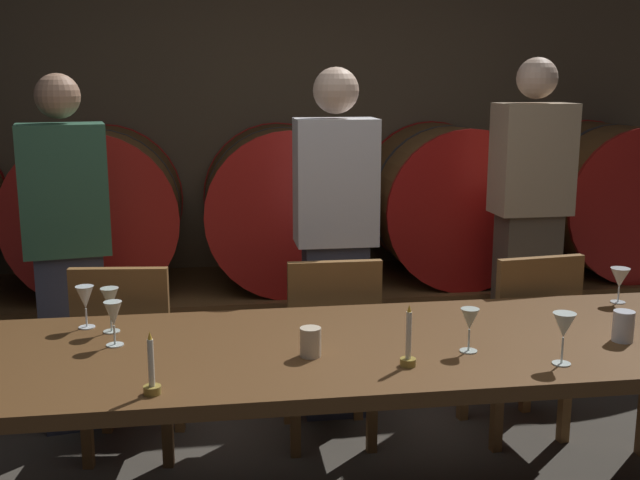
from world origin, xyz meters
TOP-DOWN VIEW (x-y plane):
  - back_wall at (0.00, 2.76)m, footprint 5.97×0.24m
  - barrel_shelf at (0.00, 2.21)m, footprint 5.37×0.90m
  - wine_barrel_left at (-1.02, 2.21)m, footprint 0.92×0.78m
  - wine_barrel_center at (0.02, 2.21)m, footprint 0.92×0.78m
  - wine_barrel_right at (1.01, 2.21)m, footprint 0.92×0.78m
  - wine_barrel_far_right at (2.07, 2.21)m, footprint 0.92×0.78m
  - dining_table at (0.08, 0.28)m, footprint 2.92×0.91m
  - chair_left at (-0.77, 1.00)m, footprint 0.44×0.44m
  - chair_center at (0.11, 0.98)m, footprint 0.41×0.41m
  - chair_right at (0.98, 0.93)m, footprint 0.44×0.44m
  - guest_left at (-1.06, 1.37)m, footprint 0.42×0.30m
  - guest_center at (0.18, 1.32)m, footprint 0.38×0.24m
  - guest_right at (1.23, 1.50)m, footprint 0.38×0.25m
  - candle_left at (-0.60, -0.07)m, footprint 0.05×0.05m
  - candle_right at (0.20, 0.04)m, footprint 0.05×0.05m
  - wine_glass_far_left at (-0.87, 0.59)m, footprint 0.07×0.07m
  - wine_glass_left at (-0.78, 0.53)m, footprint 0.07×0.07m
  - wine_glass_center_left at (-0.75, 0.38)m, footprint 0.06×0.06m
  - wine_glass_center_right at (0.44, 0.14)m, footprint 0.06×0.06m
  - wine_glass_right at (0.69, -0.02)m, footprint 0.07×0.07m
  - wine_glass_far_right at (1.24, 0.60)m, footprint 0.08×0.08m
  - cup_left at (-0.10, 0.17)m, footprint 0.07×0.07m
  - cup_right at (1.00, 0.16)m, footprint 0.07×0.07m

SIDE VIEW (x-z plane):
  - barrel_shelf at x=0.00m, z-range 0.00..0.45m
  - chair_left at x=-0.77m, z-range 0.05..0.93m
  - chair_center at x=0.11m, z-range 0.05..0.93m
  - chair_right at x=0.98m, z-range 0.05..0.93m
  - dining_table at x=0.08m, z-range 0.31..1.04m
  - cup_left at x=-0.10m, z-range 0.73..0.83m
  - candle_left at x=-0.60m, z-range 0.69..0.88m
  - cup_right at x=1.00m, z-range 0.73..0.84m
  - candle_right at x=0.20m, z-range 0.68..0.89m
  - wine_glass_far_right at x=1.24m, z-range 0.76..0.90m
  - wine_glass_center_right at x=0.44m, z-range 0.76..0.91m
  - wine_glass_center_left at x=-0.75m, z-range 0.76..0.92m
  - wine_glass_far_left at x=-0.87m, z-range 0.76..0.92m
  - guest_left at x=-1.06m, z-range 0.02..1.67m
  - wine_glass_left at x=-0.78m, z-range 0.77..0.93m
  - wine_glass_right at x=0.69m, z-range 0.77..0.94m
  - guest_center at x=0.18m, z-range 0.02..1.71m
  - guest_right at x=1.23m, z-range 0.02..1.76m
  - wine_barrel_left at x=-1.02m, z-range 0.44..1.36m
  - wine_barrel_center at x=0.02m, z-range 0.44..1.36m
  - wine_barrel_right at x=1.01m, z-range 0.44..1.36m
  - wine_barrel_far_right at x=2.07m, z-range 0.44..1.36m
  - back_wall at x=0.00m, z-range 0.00..2.75m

